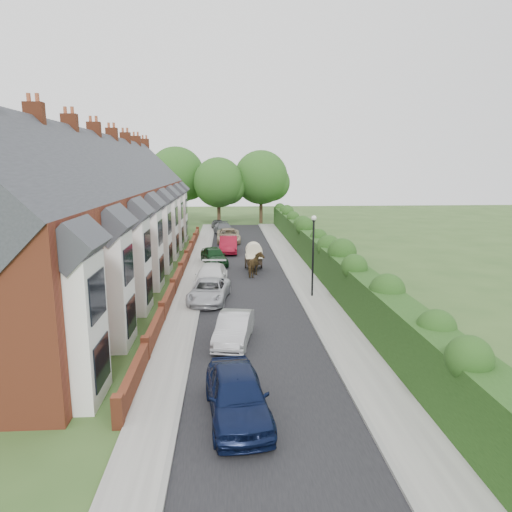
# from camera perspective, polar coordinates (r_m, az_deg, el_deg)

# --- Properties ---
(ground) EXTENTS (140.00, 140.00, 0.00)m
(ground) POSITION_cam_1_polar(r_m,az_deg,el_deg) (24.74, 0.88, -7.95)
(ground) COLOR #2D4C1E
(ground) RESTS_ON ground
(road) EXTENTS (6.00, 58.00, 0.02)m
(road) POSITION_cam_1_polar(r_m,az_deg,el_deg) (35.27, -1.33, -2.09)
(road) COLOR black
(road) RESTS_ON ground
(pavement_hedge_side) EXTENTS (2.20, 58.00, 0.12)m
(pavement_hedge_side) POSITION_cam_1_polar(r_m,az_deg,el_deg) (35.65, 5.27, -1.90)
(pavement_hedge_side) COLOR gray
(pavement_hedge_side) RESTS_ON ground
(pavement_house_side) EXTENTS (1.70, 58.00, 0.12)m
(pavement_house_side) POSITION_cam_1_polar(r_m,az_deg,el_deg) (35.32, -7.59, -2.08)
(pavement_house_side) COLOR gray
(pavement_house_side) RESTS_ON ground
(kerb_hedge_side) EXTENTS (0.18, 58.00, 0.13)m
(kerb_hedge_side) POSITION_cam_1_polar(r_m,az_deg,el_deg) (35.50, 3.60, -1.92)
(kerb_hedge_side) COLOR gray
(kerb_hedge_side) RESTS_ON ground
(kerb_house_side) EXTENTS (0.18, 58.00, 0.13)m
(kerb_house_side) POSITION_cam_1_polar(r_m,az_deg,el_deg) (35.27, -6.29, -2.06)
(kerb_house_side) COLOR gray
(kerb_house_side) RESTS_ON ground
(hedge) EXTENTS (2.10, 58.00, 2.85)m
(hedge) POSITION_cam_1_polar(r_m,az_deg,el_deg) (35.65, 8.18, 0.56)
(hedge) COLOR #193611
(hedge) RESTS_ON ground
(terrace_row) EXTENTS (9.05, 40.50, 11.50)m
(terrace_row) POSITION_cam_1_polar(r_m,az_deg,el_deg) (34.67, -18.74, 4.58)
(terrace_row) COLOR brown
(terrace_row) RESTS_ON ground
(garden_wall_row) EXTENTS (0.35, 40.35, 1.10)m
(garden_wall_row) POSITION_cam_1_polar(r_m,az_deg,el_deg) (34.34, -9.38, -1.83)
(garden_wall_row) COLOR brown
(garden_wall_row) RESTS_ON ground
(lamppost) EXTENTS (0.32, 0.32, 5.16)m
(lamppost) POSITION_cam_1_polar(r_m,az_deg,el_deg) (28.21, 7.16, 1.28)
(lamppost) COLOR black
(lamppost) RESTS_ON ground
(tree_far_left) EXTENTS (7.14, 6.80, 9.29)m
(tree_far_left) POSITION_cam_1_polar(r_m,az_deg,el_deg) (63.42, -4.40, 9.00)
(tree_far_left) COLOR #332316
(tree_far_left) RESTS_ON ground
(tree_far_right) EXTENTS (7.98, 7.60, 10.31)m
(tree_far_right) POSITION_cam_1_polar(r_m,az_deg,el_deg) (65.61, 0.97, 9.63)
(tree_far_right) COLOR #332316
(tree_far_right) RESTS_ON ground
(tree_far_back) EXTENTS (8.40, 8.00, 10.82)m
(tree_far_back) POSITION_cam_1_polar(r_m,az_deg,el_deg) (66.73, -9.56, 9.76)
(tree_far_back) COLOR #332316
(tree_far_back) RESTS_ON ground
(car_navy) EXTENTS (2.41, 4.91, 1.61)m
(car_navy) POSITION_cam_1_polar(r_m,az_deg,el_deg) (15.51, -2.37, -16.92)
(car_navy) COLOR #0B1432
(car_navy) RESTS_ON ground
(car_silver_a) EXTENTS (2.13, 4.33, 1.37)m
(car_silver_a) POSITION_cam_1_polar(r_m,az_deg,el_deg) (21.51, -2.76, -9.02)
(car_silver_a) COLOR #A3A3A7
(car_silver_a) RESTS_ON ground
(car_silver_b) EXTENTS (2.77, 4.97, 1.31)m
(car_silver_b) POSITION_cam_1_polar(r_m,az_deg,el_deg) (27.90, -5.87, -4.36)
(car_silver_b) COLOR #ADAEB5
(car_silver_b) RESTS_ON ground
(car_white) EXTENTS (2.38, 5.18, 1.47)m
(car_white) POSITION_cam_1_polar(r_m,az_deg,el_deg) (31.20, -5.63, -2.53)
(car_white) COLOR white
(car_white) RESTS_ON ground
(car_green) EXTENTS (2.72, 4.61, 1.47)m
(car_green) POSITION_cam_1_polar(r_m,az_deg,el_deg) (38.18, -5.28, 0.01)
(car_green) COLOR black
(car_green) RESTS_ON ground
(car_red) EXTENTS (1.73, 4.73, 1.55)m
(car_red) POSITION_cam_1_polar(r_m,az_deg,el_deg) (43.39, -3.46, 1.44)
(car_red) COLOR maroon
(car_red) RESTS_ON ground
(car_beige) EXTENTS (2.55, 5.35, 1.47)m
(car_beige) POSITION_cam_1_polar(r_m,az_deg,el_deg) (49.20, -3.46, 2.56)
(car_beige) COLOR tan
(car_beige) RESTS_ON ground
(car_grey) EXTENTS (2.78, 5.22, 1.44)m
(car_grey) POSITION_cam_1_polar(r_m,az_deg,el_deg) (54.61, -4.06, 3.39)
(car_grey) COLOR #54575B
(car_grey) RESTS_ON ground
(car_black) EXTENTS (2.09, 4.14, 1.35)m
(car_black) POSITION_cam_1_polar(r_m,az_deg,el_deg) (58.91, -4.72, 3.91)
(car_black) COLOR black
(car_black) RESTS_ON ground
(horse) EXTENTS (1.52, 2.25, 1.74)m
(horse) POSITION_cam_1_polar(r_m,az_deg,el_deg) (33.91, -0.05, -1.13)
(horse) COLOR #412F17
(horse) RESTS_ON ground
(horse_cart) EXTENTS (1.37, 3.03, 2.18)m
(horse_cart) POSITION_cam_1_polar(r_m,az_deg,el_deg) (36.01, -0.27, 0.21)
(horse_cart) COLOR black
(horse_cart) RESTS_ON ground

